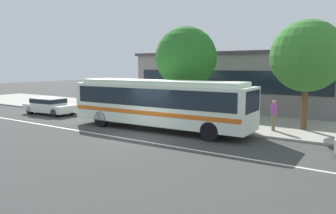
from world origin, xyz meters
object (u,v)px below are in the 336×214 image
Objects in this scene: street_tree_near_stop at (186,58)px; pedestrian_walking_along_curb at (174,104)px; transit_bus at (159,101)px; pedestrian_waiting_near_sign at (188,108)px; street_tree_mid_block at (307,56)px; pedestrian_standing_by_tree at (274,113)px; bus_stop_sign at (229,103)px; sedan_behind_bus at (50,105)px.

pedestrian_walking_along_curb is at bearing -166.52° from street_tree_near_stop.
pedestrian_waiting_near_sign is at bearing 64.61° from transit_bus.
street_tree_mid_block is (8.39, 0.87, 3.17)m from pedestrian_walking_along_curb.
street_tree_near_stop is (0.84, 0.20, 3.17)m from pedestrian_walking_along_curb.
bus_stop_sign is at bearing -158.29° from pedestrian_standing_by_tree.
street_tree_near_stop is at bearing 158.10° from bus_stop_sign.
street_tree_mid_block is at bearing 21.66° from pedestrian_waiting_near_sign.
transit_bus is 2.58× the size of sedan_behind_bus.
transit_bus is at bearing -115.39° from pedestrian_waiting_near_sign.
pedestrian_walking_along_curb is 4.93m from bus_stop_sign.
transit_bus is 1.80× the size of street_tree_near_stop.
bus_stop_sign reaches higher than pedestrian_waiting_near_sign.
sedan_behind_bus is (-10.77, 0.23, -0.98)m from transit_bus.
street_tree_near_stop is (-1.25, 1.84, 3.17)m from pedestrian_waiting_near_sign.
pedestrian_waiting_near_sign reaches higher than pedestrian_standing_by_tree.
street_tree_near_stop is (-3.87, 1.56, 2.69)m from bus_stop_sign.
pedestrian_waiting_near_sign is 1.00× the size of pedestrian_walking_along_curb.
sedan_behind_bus is at bearing -172.51° from bus_stop_sign.
street_tree_mid_block is at bearing 31.12° from bus_stop_sign.
transit_bus is 6.44× the size of pedestrian_walking_along_curb.
pedestrian_standing_by_tree is at bearing 9.59° from sedan_behind_bus.
pedestrian_waiting_near_sign is 2.69m from bus_stop_sign.
pedestrian_standing_by_tree is 3.70m from street_tree_mid_block.
street_tree_mid_block is at bearing 43.85° from pedestrian_standing_by_tree.
street_tree_mid_block reaches higher than bus_stop_sign.
transit_bus is 3.71m from pedestrian_walking_along_curb.
transit_bus is 2.09m from pedestrian_waiting_near_sign.
bus_stop_sign is 0.37× the size of street_tree_near_stop.
bus_stop_sign is at bearing -16.08° from pedestrian_walking_along_curb.
pedestrian_standing_by_tree is 0.27× the size of street_tree_near_stop.
sedan_behind_bus is 14.41m from bus_stop_sign.
sedan_behind_bus is at bearing 178.80° from transit_bus.
street_tree_near_stop reaches higher than street_tree_mid_block.
street_tree_near_stop is at bearing 13.48° from pedestrian_walking_along_curb.
street_tree_mid_block reaches higher than transit_bus.
pedestrian_walking_along_curb reaches higher than pedestrian_standing_by_tree.
street_tree_mid_block is (17.94, 4.10, 3.59)m from sedan_behind_bus.
pedestrian_walking_along_curb is (-1.22, 3.46, -0.56)m from transit_bus.
sedan_behind_bus is at bearing -161.71° from street_tree_near_stop.
bus_stop_sign is 4.97m from street_tree_near_stop.
pedestrian_waiting_near_sign is 0.28× the size of street_tree_near_stop.
street_tree_mid_block reaches higher than pedestrian_standing_by_tree.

